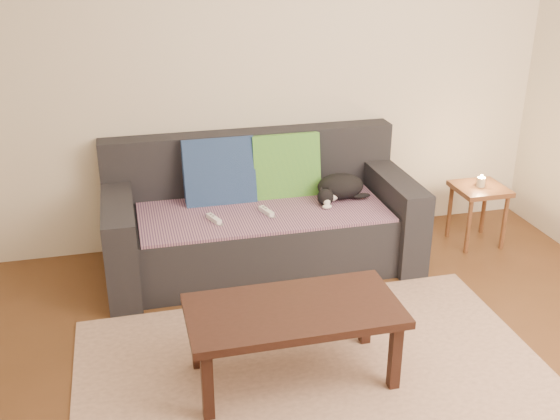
{
  "coord_description": "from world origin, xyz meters",
  "views": [
    {
      "loc": [
        -0.86,
        -2.49,
        2.19
      ],
      "look_at": [
        0.05,
        1.2,
        0.55
      ],
      "focal_mm": 42.0,
      "sensor_mm": 36.0,
      "label": 1
    }
  ],
  "objects_px": {
    "wii_remote_a": "(214,219)",
    "side_table": "(479,196)",
    "wii_remote_b": "(266,211)",
    "cat": "(339,187)",
    "coffee_table": "(294,316)",
    "sofa": "(260,222)"
  },
  "relations": [
    {
      "from": "wii_remote_a",
      "to": "side_table",
      "type": "xyz_separation_m",
      "value": [
        1.98,
        0.11,
        -0.08
      ]
    },
    {
      "from": "wii_remote_b",
      "to": "side_table",
      "type": "bearing_deg",
      "value": -104.67
    },
    {
      "from": "cat",
      "to": "wii_remote_a",
      "type": "height_order",
      "value": "cat"
    },
    {
      "from": "cat",
      "to": "wii_remote_a",
      "type": "bearing_deg",
      "value": -171.23
    },
    {
      "from": "side_table",
      "to": "coffee_table",
      "type": "xyz_separation_m",
      "value": [
        -1.75,
        -1.25,
        0.01
      ]
    },
    {
      "from": "sofa",
      "to": "wii_remote_b",
      "type": "xyz_separation_m",
      "value": [
        0.01,
        -0.16,
        0.15
      ]
    },
    {
      "from": "sofa",
      "to": "cat",
      "type": "relative_size",
      "value": 5.27
    },
    {
      "from": "cat",
      "to": "wii_remote_b",
      "type": "distance_m",
      "value": 0.57
    },
    {
      "from": "wii_remote_b",
      "to": "sofa",
      "type": "bearing_deg",
      "value": -13.98
    },
    {
      "from": "side_table",
      "to": "cat",
      "type": "bearing_deg",
      "value": 176.91
    },
    {
      "from": "cat",
      "to": "wii_remote_b",
      "type": "bearing_deg",
      "value": -168.24
    },
    {
      "from": "wii_remote_a",
      "to": "coffee_table",
      "type": "bearing_deg",
      "value": 171.64
    },
    {
      "from": "wii_remote_a",
      "to": "coffee_table",
      "type": "height_order",
      "value": "wii_remote_a"
    },
    {
      "from": "sofa",
      "to": "cat",
      "type": "height_order",
      "value": "sofa"
    },
    {
      "from": "sofa",
      "to": "side_table",
      "type": "height_order",
      "value": "sofa"
    },
    {
      "from": "wii_remote_a",
      "to": "wii_remote_b",
      "type": "distance_m",
      "value": 0.36
    },
    {
      "from": "wii_remote_b",
      "to": "coffee_table",
      "type": "relative_size",
      "value": 0.14
    },
    {
      "from": "side_table",
      "to": "coffee_table",
      "type": "distance_m",
      "value": 2.15
    },
    {
      "from": "wii_remote_a",
      "to": "wii_remote_b",
      "type": "xyz_separation_m",
      "value": [
        0.36,
        0.04,
        0.0
      ]
    },
    {
      "from": "wii_remote_a",
      "to": "side_table",
      "type": "distance_m",
      "value": 1.99
    },
    {
      "from": "coffee_table",
      "to": "sofa",
      "type": "bearing_deg",
      "value": 85.03
    },
    {
      "from": "coffee_table",
      "to": "side_table",
      "type": "bearing_deg",
      "value": 35.46
    }
  ]
}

